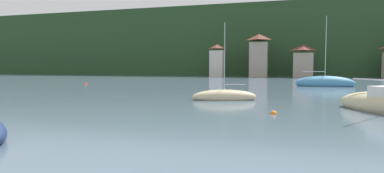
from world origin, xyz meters
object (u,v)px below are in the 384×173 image
mooring_buoy_near (86,84)px  sailboat_mid_2 (224,97)px  shore_building_west (217,61)px  sailboat_far_0 (325,83)px  shore_building_westcentral (259,56)px  shore_building_central (303,62)px  mooring_buoy_far (274,114)px

mooring_buoy_near → sailboat_mid_2: bearing=-34.3°
shore_building_west → sailboat_far_0: sailboat_far_0 is taller
shore_building_westcentral → sailboat_far_0: shore_building_westcentral is taller
shore_building_central → sailboat_mid_2: size_ratio=1.17×
shore_building_westcentral → mooring_buoy_near: (-22.25, -38.33, -5.08)m
shore_building_central → mooring_buoy_far: 61.73m
shore_building_west → shore_building_westcentral: bearing=2.9°
shore_building_westcentral → mooring_buoy_far: shore_building_westcentral is taller
sailboat_far_0 → sailboat_mid_2: sailboat_far_0 is taller
mooring_buoy_near → shore_building_central: bearing=49.6°
shore_building_west → shore_building_westcentral: (10.19, 0.52, 1.10)m
shore_building_westcentral → sailboat_far_0: (11.86, -34.00, -4.63)m
shore_building_west → sailboat_mid_2: size_ratio=1.25×
shore_building_central → shore_building_westcentral: bearing=178.4°
mooring_buoy_far → sailboat_mid_2: bearing=121.9°
shore_building_westcentral → shore_building_central: size_ratio=1.37×
shore_building_west → shore_building_central: (20.38, 0.24, -0.27)m
shore_building_central → sailboat_mid_2: (-7.87, -54.80, -3.43)m
shore_building_westcentral → shore_building_central: bearing=-1.6°
sailboat_far_0 → sailboat_mid_2: (-9.53, -21.08, -0.18)m
shore_building_west → sailboat_mid_2: bearing=-77.1°
shore_building_west → mooring_buoy_near: shore_building_west is taller
shore_building_central → mooring_buoy_far: bearing=-93.4°
sailboat_mid_2 → mooring_buoy_near: 29.74m
sailboat_far_0 → shore_building_west: bearing=122.0°
shore_building_central → mooring_buoy_near: size_ratio=16.74×
sailboat_far_0 → mooring_buoy_near: sailboat_far_0 is taller
shore_building_west → sailboat_mid_2: (12.52, -54.56, -3.71)m
shore_building_westcentral → shore_building_central: (10.19, -0.28, -1.38)m
shore_building_central → mooring_buoy_near: shore_building_central is taller
mooring_buoy_far → shore_building_central: bearing=86.6°
sailboat_mid_2 → mooring_buoy_far: bearing=103.3°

